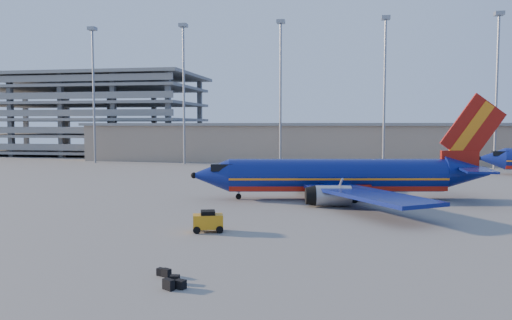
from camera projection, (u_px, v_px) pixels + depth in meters
name	position (u px, v px, depth m)	size (l,w,h in m)	color
ground	(270.00, 201.00, 53.63)	(220.00, 220.00, 0.00)	slate
terminal_building	(356.00, 142.00, 108.44)	(122.00, 16.00, 8.50)	gray
parking_garage	(88.00, 111.00, 136.55)	(62.00, 32.00, 21.40)	slate
light_mast_row	(332.00, 76.00, 96.62)	(101.60, 1.60, 28.65)	gray
aircraft_main	(344.00, 177.00, 54.57)	(34.01, 32.43, 11.61)	navy
baggage_tug	(208.00, 221.00, 38.04)	(2.59, 2.00, 1.64)	orange
luggage_pile	(170.00, 279.00, 25.76)	(2.31, 2.66, 0.53)	black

